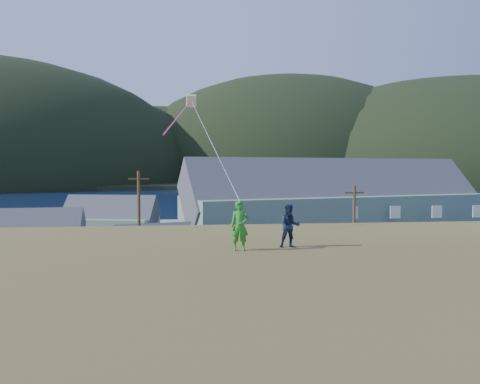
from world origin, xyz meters
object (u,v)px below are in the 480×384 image
at_px(wharf, 149,227).
at_px(shed_palegreen_far, 110,223).
at_px(lodge, 337,206).
at_px(kite_flyer_navy, 290,226).
at_px(shed_palegreen_near, 30,242).
at_px(shed_white, 155,252).
at_px(kite_flyer_green, 240,226).

relative_size(wharf, shed_palegreen_far, 2.03).
bearing_deg(lodge, wharf, 127.94).
relative_size(lodge, kite_flyer_navy, 26.30).
height_order(shed_palegreen_near, shed_white, shed_palegreen_near).
bearing_deg(lodge, shed_palegreen_far, 157.20).
xyz_separation_m(shed_palegreen_far, kite_flyer_navy, (13.43, -44.44, 4.96)).
relative_size(wharf, kite_flyer_green, 15.55).
relative_size(wharf, shed_white, 3.21).
bearing_deg(lodge, shed_white, -164.04).
relative_size(shed_palegreen_near, shed_white, 1.26).
relative_size(shed_white, kite_flyer_green, 4.84).
bearing_deg(shed_palegreen_near, lodge, 11.50).
bearing_deg(shed_white, shed_palegreen_near, 149.05).
distance_m(lodge, shed_palegreen_far, 28.74).
distance_m(shed_white, kite_flyer_green, 29.04).
distance_m(wharf, shed_palegreen_near, 29.36).
bearing_deg(shed_white, wharf, 82.17).
bearing_deg(shed_palegreen_far, kite_flyer_green, -63.00).
relative_size(shed_palegreen_near, shed_palegreen_far, 0.80).
height_order(shed_white, kite_flyer_navy, kite_flyer_navy).
bearing_deg(kite_flyer_green, wharf, 101.79).
bearing_deg(wharf, lodge, -37.65).
distance_m(lodge, kite_flyer_navy, 43.03).
xyz_separation_m(shed_palegreen_near, shed_white, (12.36, -3.88, -0.49)).
bearing_deg(kite_flyer_green, shed_white, 103.94).
xyz_separation_m(wharf, shed_palegreen_far, (-3.66, -14.87, 2.54)).
height_order(wharf, kite_flyer_green, kite_flyer_green).
bearing_deg(wharf, kite_flyer_navy, -80.64).
distance_m(kite_flyer_green, kite_flyer_navy, 1.85).
xyz_separation_m(lodge, shed_palegreen_near, (-33.89, -8.74, -2.48)).
xyz_separation_m(shed_palegreen_near, kite_flyer_green, (17.18, -31.92, 5.33)).
height_order(lodge, kite_flyer_green, lodge).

